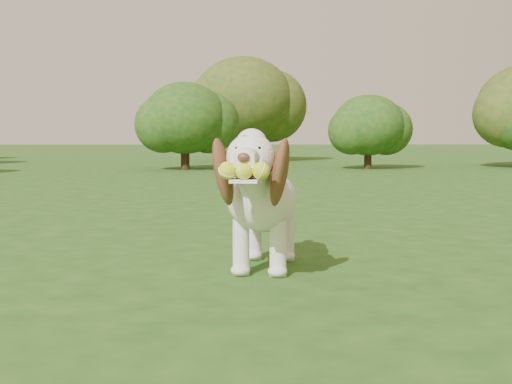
{
  "coord_description": "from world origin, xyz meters",
  "views": [
    {
      "loc": [
        -0.09,
        -3.45,
        0.65
      ],
      "look_at": [
        -0.04,
        -0.62,
        0.4
      ],
      "focal_mm": 45.0,
      "sensor_mm": 36.0,
      "label": 1
    }
  ],
  "objects": [
    {
      "name": "ground",
      "position": [
        0.0,
        0.0,
        0.0
      ],
      "size": [
        80.0,
        80.0,
        0.0
      ],
      "primitive_type": "plane",
      "color": "#1E4614",
      "rests_on": "ground"
    },
    {
      "name": "shrub_b",
      "position": [
        -1.22,
        8.58,
        0.96
      ],
      "size": [
        1.58,
        1.58,
        1.63
      ],
      "color": "#382314",
      "rests_on": "ground"
    },
    {
      "name": "dog",
      "position": [
        -0.01,
        -0.41,
        0.36
      ],
      "size": [
        0.46,
        1.04,
        0.68
      ],
      "rotation": [
        0.0,
        0.0,
        -0.17
      ],
      "color": "white",
      "rests_on": "ground"
    },
    {
      "name": "shrub_i",
      "position": [
        -0.15,
        12.39,
        1.5
      ],
      "size": [
        2.47,
        2.47,
        2.56
      ],
      "color": "#382314",
      "rests_on": "ground"
    },
    {
      "name": "shrub_c",
      "position": [
        2.26,
        8.81,
        0.83
      ],
      "size": [
        1.37,
        1.37,
        1.42
      ],
      "color": "#382314",
      "rests_on": "ground"
    }
  ]
}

